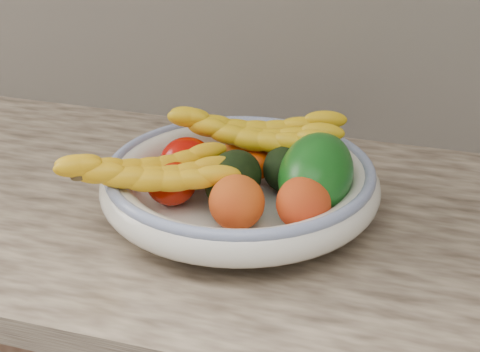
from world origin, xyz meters
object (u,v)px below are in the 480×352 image
banana_bunch_back (254,138)px  banana_bunch_front (148,177)px  fruit_bowl (240,183)px  green_mango (316,175)px

banana_bunch_back → banana_bunch_front: bearing=-125.8°
fruit_bowl → banana_bunch_front: bearing=-141.0°
green_mango → banana_bunch_back: green_mango is taller
fruit_bowl → green_mango: (0.11, 0.00, 0.03)m
fruit_bowl → banana_bunch_back: bearing=91.4°
green_mango → banana_bunch_front: 0.23m
banana_bunch_back → banana_bunch_front: (-0.10, -0.15, -0.01)m
green_mango → banana_bunch_back: bearing=143.2°
fruit_bowl → banana_bunch_back: banana_bunch_back is taller
green_mango → banana_bunch_front: size_ratio=0.62×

